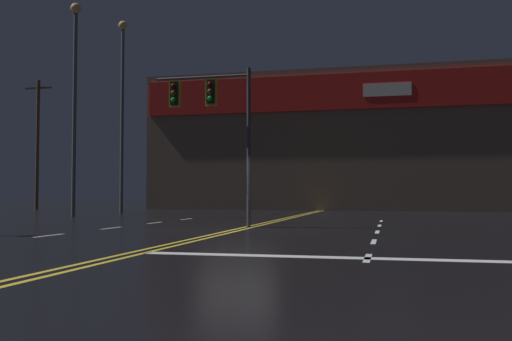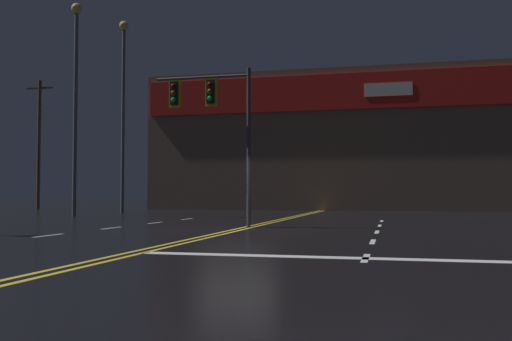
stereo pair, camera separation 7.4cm
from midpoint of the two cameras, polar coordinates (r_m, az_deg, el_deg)
ground_plane at (r=18.19m, az=-1.82°, el=-5.97°), size 200.00×200.00×0.00m
road_markings at (r=16.79m, az=-0.47°, el=-6.25°), size 12.97×60.00×0.01m
traffic_signal_median at (r=20.29m, az=-4.48°, el=6.29°), size 3.49×0.36×5.54m
streetlight_near_left at (r=35.76m, az=-13.07°, el=7.51°), size 0.56×0.56×11.70m
streetlight_median_approach at (r=31.36m, az=-17.52°, el=8.38°), size 0.56×0.56×11.12m
building_backdrop at (r=45.11m, az=7.38°, el=2.57°), size 26.24×10.23×10.03m
utility_pole_row at (r=38.61m, az=8.66°, el=4.36°), size 44.47×0.26×11.83m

